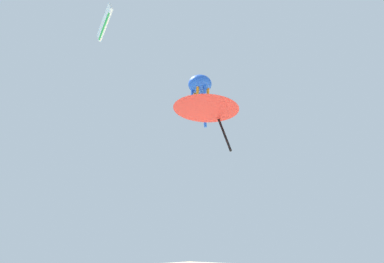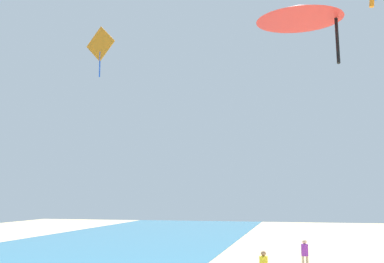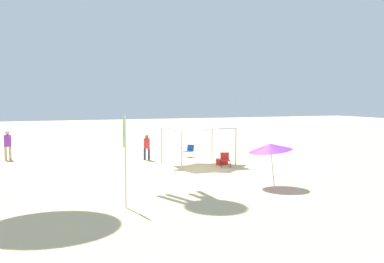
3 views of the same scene
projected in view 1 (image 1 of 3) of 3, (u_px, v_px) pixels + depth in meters
name	position (u px, v px, depth m)	size (l,w,h in m)	color
kite_delta_red	(206.00, 104.00, 17.19)	(4.61, 4.57, 3.48)	red
kite_octopus_blue	(200.00, 87.00, 25.56)	(2.28, 2.28, 5.05)	blue
kite_parafoil_white	(105.00, 23.00, 21.24)	(3.09, 1.12, 1.89)	white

